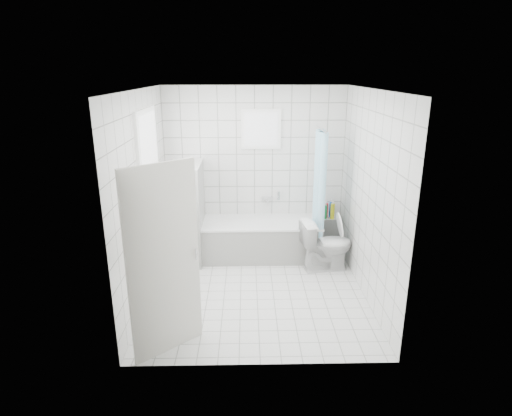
{
  "coord_description": "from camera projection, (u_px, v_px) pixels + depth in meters",
  "views": [
    {
      "loc": [
        -0.12,
        -5.09,
        2.81
      ],
      "look_at": [
        -0.0,
        0.35,
        1.05
      ],
      "focal_mm": 30.0,
      "sensor_mm": 36.0,
      "label": 1
    }
  ],
  "objects": [
    {
      "name": "ground",
      "position": [
        257.0,
        291.0,
        5.71
      ],
      "size": [
        3.0,
        3.0,
        0.0
      ],
      "primitive_type": "plane",
      "color": "white",
      "rests_on": "ground"
    },
    {
      "name": "wall_back",
      "position": [
        255.0,
        170.0,
        6.73
      ],
      "size": [
        2.8,
        0.02,
        2.6
      ],
      "primitive_type": "cube",
      "color": "white",
      "rests_on": "ground"
    },
    {
      "name": "toilet",
      "position": [
        326.0,
        245.0,
        6.23
      ],
      "size": [
        0.8,
        0.53,
        0.76
      ],
      "primitive_type": "imported",
      "rotation": [
        0.0,
        0.0,
        1.72
      ],
      "color": "white",
      "rests_on": "ground"
    },
    {
      "name": "partition_wall",
      "position": [
        198.0,
        212.0,
        6.48
      ],
      "size": [
        0.15,
        0.85,
        1.5
      ],
      "primitive_type": "cube",
      "color": "white",
      "rests_on": "ground"
    },
    {
      "name": "window_left",
      "position": [
        151.0,
        169.0,
        5.47
      ],
      "size": [
        0.01,
        0.9,
        1.4
      ],
      "primitive_type": "cube",
      "color": "white",
      "rests_on": "wall_left"
    },
    {
      "name": "sill_bottles",
      "position": [
        158.0,
        213.0,
        5.62
      ],
      "size": [
        0.17,
        0.76,
        0.31
      ],
      "color": "pink",
      "rests_on": "window_sill"
    },
    {
      "name": "ceiling",
      "position": [
        257.0,
        89.0,
        4.91
      ],
      "size": [
        3.0,
        3.0,
        0.0
      ],
      "primitive_type": "plane",
      "rotation": [
        3.14,
        0.0,
        0.0
      ],
      "color": "white",
      "rests_on": "ground"
    },
    {
      "name": "shower_curtain",
      "position": [
        319.0,
        191.0,
        6.31
      ],
      "size": [
        0.14,
        0.48,
        1.78
      ],
      "primitive_type": null,
      "color": "#50C2ED",
      "rests_on": "curtain_rod"
    },
    {
      "name": "bathtub",
      "position": [
        261.0,
        239.0,
        6.69
      ],
      "size": [
        1.82,
        0.77,
        0.58
      ],
      "color": "white",
      "rests_on": "ground"
    },
    {
      "name": "window_sill",
      "position": [
        158.0,
        223.0,
        5.7
      ],
      "size": [
        0.18,
        1.02,
        0.08
      ],
      "primitive_type": "cube",
      "color": "white",
      "rests_on": "wall_left"
    },
    {
      "name": "ledge_bottles",
      "position": [
        329.0,
        211.0,
        6.81
      ],
      "size": [
        0.18,
        0.15,
        0.26
      ],
      "color": "blue",
      "rests_on": "tiled_ledge"
    },
    {
      "name": "curtain_rod",
      "position": [
        321.0,
        129.0,
        6.16
      ],
      "size": [
        0.02,
        0.8,
        0.02
      ],
      "primitive_type": "cylinder",
      "rotation": [
        1.57,
        0.0,
        0.0
      ],
      "color": "silver",
      "rests_on": "wall_back"
    },
    {
      "name": "door",
      "position": [
        164.0,
        262.0,
        4.22
      ],
      "size": [
        0.63,
        0.56,
        2.0
      ],
      "primitive_type": "cube",
      "rotation": [
        0.0,
        0.0,
        -0.85
      ],
      "color": "silver",
      "rests_on": "ground"
    },
    {
      "name": "wall_right",
      "position": [
        369.0,
        197.0,
        5.34
      ],
      "size": [
        0.02,
        3.0,
        2.6
      ],
      "primitive_type": "cube",
      "color": "white",
      "rests_on": "ground"
    },
    {
      "name": "window_back",
      "position": [
        261.0,
        129.0,
        6.49
      ],
      "size": [
        0.5,
        0.01,
        0.5
      ],
      "primitive_type": "cube",
      "color": "white",
      "rests_on": "wall_back"
    },
    {
      "name": "wall_front",
      "position": [
        261.0,
        245.0,
        3.88
      ],
      "size": [
        2.8,
        0.02,
        2.6
      ],
      "primitive_type": "cube",
      "color": "white",
      "rests_on": "ground"
    },
    {
      "name": "wall_left",
      "position": [
        144.0,
        198.0,
        5.28
      ],
      "size": [
        0.02,
        3.0,
        2.6
      ],
      "primitive_type": "cube",
      "color": "white",
      "rests_on": "ground"
    },
    {
      "name": "tiled_ledge",
      "position": [
        327.0,
        233.0,
        6.96
      ],
      "size": [
        0.4,
        0.24,
        0.55
      ],
      "primitive_type": "cube",
      "color": "white",
      "rests_on": "ground"
    },
    {
      "name": "tub_faucet",
      "position": [
        267.0,
        198.0,
        6.84
      ],
      "size": [
        0.18,
        0.06,
        0.06
      ],
      "primitive_type": "cube",
      "color": "silver",
      "rests_on": "wall_back"
    }
  ]
}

